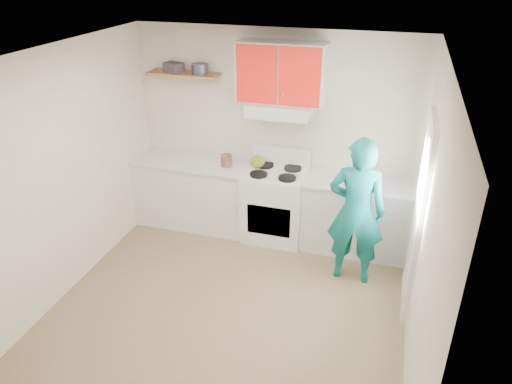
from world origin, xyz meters
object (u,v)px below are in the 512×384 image
(stove, at_px, (275,205))
(crock, at_px, (227,161))
(kettle, at_px, (258,161))
(person, at_px, (356,212))
(tin, at_px, (200,69))

(stove, relative_size, crock, 5.37)
(kettle, height_order, person, person)
(kettle, distance_m, person, 1.50)
(crock, bearing_deg, kettle, 10.86)
(stove, bearing_deg, kettle, 162.34)
(tin, bearing_deg, stove, -9.15)
(stove, distance_m, tin, 1.94)
(person, bearing_deg, crock, -20.01)
(stove, distance_m, crock, 0.84)
(tin, distance_m, kettle, 1.34)
(stove, height_order, person, person)
(stove, xyz_separation_m, kettle, (-0.26, 0.08, 0.54))
(person, bearing_deg, stove, -30.06)
(tin, xyz_separation_m, person, (2.08, -0.77, -1.24))
(tin, relative_size, person, 0.12)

